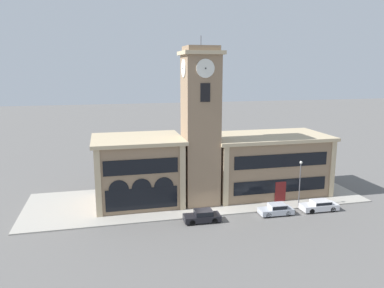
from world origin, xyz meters
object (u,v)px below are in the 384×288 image
(parked_car_far, at_px, (319,205))
(street_lamp, at_px, (300,177))
(parked_car_near, at_px, (202,216))
(parked_car_mid, at_px, (276,209))

(parked_car_far, distance_m, street_lamp, 4.17)
(parked_car_near, bearing_deg, parked_car_mid, -178.59)
(parked_car_mid, height_order, street_lamp, street_lamp)
(parked_car_near, bearing_deg, parked_car_far, -178.59)
(parked_car_mid, bearing_deg, parked_car_far, -178.59)
(parked_car_mid, xyz_separation_m, street_lamp, (3.85, 1.60, 3.30))
(parked_car_far, bearing_deg, parked_car_near, 1.41)
(parked_car_mid, distance_m, parked_car_far, 5.80)
(parked_car_near, distance_m, street_lamp, 13.55)
(parked_car_mid, relative_size, street_lamp, 0.69)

